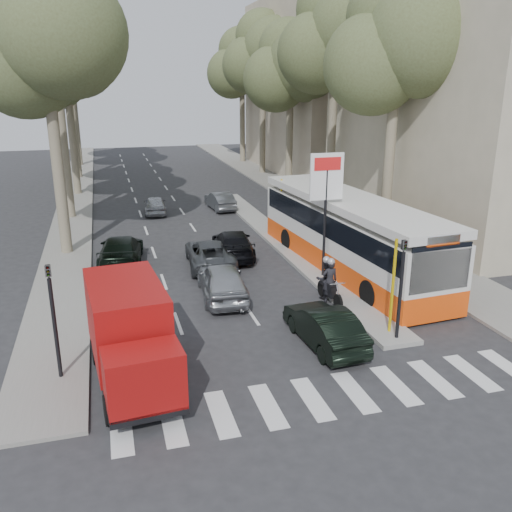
{
  "coord_description": "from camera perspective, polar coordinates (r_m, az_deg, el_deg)",
  "views": [
    {
      "loc": [
        -5.91,
        -16.23,
        8.43
      ],
      "look_at": [
        -0.11,
        4.18,
        1.6
      ],
      "focal_mm": 38.0,
      "sensor_mm": 36.0,
      "label": 1
    }
  ],
  "objects": [
    {
      "name": "ground",
      "position": [
        19.22,
        3.76,
        -8.21
      ],
      "size": [
        120.0,
        120.0,
        0.0
      ],
      "primitive_type": "plane",
      "color": "#28282B",
      "rests_on": "ground"
    },
    {
      "name": "sidewalk_right",
      "position": [
        44.51,
        3.49,
        6.97
      ],
      "size": [
        3.2,
        70.0,
        0.12
      ],
      "primitive_type": "cube",
      "color": "gray",
      "rests_on": "ground"
    },
    {
      "name": "median_left",
      "position": [
        45.07,
        -18.34,
        6.23
      ],
      "size": [
        2.4,
        64.0,
        0.12
      ],
      "primitive_type": "cube",
      "color": "gray",
      "rests_on": "ground"
    },
    {
      "name": "traffic_island",
      "position": [
        29.92,
        2.62,
        1.61
      ],
      "size": [
        1.5,
        26.0,
        0.16
      ],
      "primitive_type": "cube",
      "color": "gray",
      "rests_on": "ground"
    },
    {
      "name": "building_near",
      "position": [
        35.44,
        22.4,
        17.5
      ],
      "size": [
        11.0,
        18.0,
        18.0
      ],
      "primitive_type": "cube",
      "color": "#C0B498",
      "rests_on": "ground"
    },
    {
      "name": "building_far",
      "position": [
        54.61,
        7.56,
        17.24
      ],
      "size": [
        11.0,
        20.0,
        16.0
      ],
      "primitive_type": "cube",
      "color": "#B7A88E",
      "rests_on": "ground"
    },
    {
      "name": "billboard",
      "position": [
        23.6,
        7.36,
        6.14
      ],
      "size": [
        1.5,
        12.1,
        5.6
      ],
      "color": "yellow",
      "rests_on": "ground"
    },
    {
      "name": "traffic_light_island",
      "position": [
        18.34,
        15.13,
        -1.72
      ],
      "size": [
        0.16,
        0.41,
        3.6
      ],
      "color": "black",
      "rests_on": "ground"
    },
    {
      "name": "traffic_light_left",
      "position": [
        16.44,
        -20.69,
        -4.57
      ],
      "size": [
        0.16,
        0.41,
        3.6
      ],
      "color": "black",
      "rests_on": "ground"
    },
    {
      "name": "tree_l_a",
      "position": [
        28.48,
        -21.2,
        20.66
      ],
      "size": [
        7.4,
        7.2,
        14.1
      ],
      "color": "#6B604C",
      "rests_on": "ground"
    },
    {
      "name": "tree_l_b",
      "position": [
        36.5,
        -20.47,
        20.95
      ],
      "size": [
        7.4,
        7.2,
        14.88
      ],
      "color": "#6B604C",
      "rests_on": "ground"
    },
    {
      "name": "tree_l_c",
      "position": [
        44.41,
        -19.34,
        18.98
      ],
      "size": [
        7.4,
        7.2,
        13.71
      ],
      "color": "#6B604C",
      "rests_on": "ground"
    },
    {
      "name": "tree_l_d",
      "position": [
        52.49,
        -19.24,
        20.56
      ],
      "size": [
        7.4,
        7.2,
        15.66
      ],
      "color": "#6B604C",
      "rests_on": "ground"
    },
    {
      "name": "tree_l_e",
      "position": [
        60.42,
        -18.88,
        19.12
      ],
      "size": [
        7.4,
        7.2,
        14.49
      ],
      "color": "#6B604C",
      "rests_on": "ground"
    },
    {
      "name": "tree_r_a",
      "position": [
        30.4,
        14.83,
        20.97
      ],
      "size": [
        7.4,
        7.2,
        14.1
      ],
      "color": "#6B604C",
      "rests_on": "ground"
    },
    {
      "name": "tree_r_b",
      "position": [
        37.65,
        8.53,
        22.21
      ],
      "size": [
        7.4,
        7.2,
        15.27
      ],
      "color": "#6B604C",
      "rests_on": "ground"
    },
    {
      "name": "tree_r_c",
      "position": [
        44.92,
        3.78,
        19.41
      ],
      "size": [
        7.4,
        7.2,
        13.32
      ],
      "color": "#6B604C",
      "rests_on": "ground"
    },
    {
      "name": "tree_r_d",
      "position": [
        52.61,
        0.82,
        20.72
      ],
      "size": [
        7.4,
        7.2,
        14.88
      ],
      "color": "#6B604C",
      "rests_on": "ground"
    },
    {
      "name": "tree_r_e",
      "position": [
        60.31,
        -1.4,
        19.69
      ],
      "size": [
        7.4,
        7.2,
        14.1
      ],
      "color": "#6B604C",
      "rests_on": "ground"
    },
    {
      "name": "silver_hatchback",
      "position": [
        22.07,
        -3.58,
        -2.59
      ],
      "size": [
        2.04,
        4.44,
        1.47
      ],
      "primitive_type": "imported",
      "rotation": [
        0.0,
        0.0,
        3.07
      ],
      "color": "#A7ABAF",
      "rests_on": "ground"
    },
    {
      "name": "dark_hatchback",
      "position": [
        18.37,
        7.21,
        -7.33
      ],
      "size": [
        1.65,
        4.1,
        1.33
      ],
      "primitive_type": "imported",
      "rotation": [
        0.0,
        0.0,
        3.2
      ],
      "color": "black",
      "rests_on": "ground"
    },
    {
      "name": "queue_car_a",
      "position": [
        25.95,
        -4.88,
        0.29
      ],
      "size": [
        2.42,
        4.69,
        1.27
      ],
      "primitive_type": "imported",
      "rotation": [
        0.0,
        0.0,
        3.07
      ],
      "color": "#45484C",
      "rests_on": "ground"
    },
    {
      "name": "queue_car_b",
      "position": [
        27.28,
        -2.44,
        1.29
      ],
      "size": [
        2.41,
        4.78,
        1.33
      ],
      "primitive_type": "imported",
      "rotation": [
        0.0,
        0.0,
        3.02
      ],
      "color": "black",
      "rests_on": "ground"
    },
    {
      "name": "queue_car_c",
      "position": [
        36.98,
        -10.59,
        5.31
      ],
      "size": [
        1.64,
        3.59,
        1.2
      ],
      "primitive_type": "imported",
      "rotation": [
        0.0,
        0.0,
        3.08
      ],
      "color": "#A4A7AC",
      "rests_on": "ground"
    },
    {
      "name": "queue_car_d",
      "position": [
        37.73,
        -3.81,
        5.84
      ],
      "size": [
        1.6,
        3.82,
        1.23
      ],
      "primitive_type": "imported",
      "rotation": [
        0.0,
        0.0,
        3.22
      ],
      "color": "#54585D",
      "rests_on": "ground"
    },
    {
      "name": "queue_car_e",
      "position": [
        26.82,
        -14.03,
        0.55
      ],
      "size": [
        2.51,
        5.05,
        1.41
      ],
      "primitive_type": "imported",
      "rotation": [
        0.0,
        0.0,
        3.03
      ],
      "color": "black",
      "rests_on": "ground"
    },
    {
      "name": "red_truck",
      "position": [
        16.2,
        -13.12,
        -7.95
      ],
      "size": [
        2.48,
        5.52,
        2.86
      ],
      "rotation": [
        0.0,
        0.0,
        0.09
      ],
      "color": "black",
      "rests_on": "ground"
    },
    {
      "name": "city_bus",
      "position": [
        25.42,
        9.67,
        2.53
      ],
      "size": [
        3.81,
        13.35,
        3.47
      ],
      "rotation": [
        0.0,
        0.0,
        0.07
      ],
      "color": "#F54A0D",
      "rests_on": "ground"
    },
    {
      "name": "motorcycle",
      "position": [
        21.83,
        7.57,
        -2.61
      ],
      "size": [
        0.8,
        2.23,
        1.89
      ],
      "rotation": [
        0.0,
        0.0,
        0.02
      ],
      "color": "black",
      "rests_on": "ground"
    },
    {
      "name": "pedestrian_near",
      "position": [
        29.15,
        16.77,
        2.2
      ],
      "size": [
        0.71,
        1.06,
        1.66
      ],
      "primitive_type": "imported",
      "rotation": [
        0.0,
        0.0,
        1.83
      ],
      "color": "#45334D",
      "rests_on": "sidewalk_right"
    },
    {
      "name": "pedestrian_far",
      "position": [
        32.48,
        13.98,
        4.22
      ],
      "size": [
        1.27,
        1.25,
        1.91
      ],
      "primitive_type": "imported",
      "rotation": [
        0.0,
        0.0,
        3.9
      ],
      "color": "#655A4B",
      "rests_on": "sidewalk_right"
    }
  ]
}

